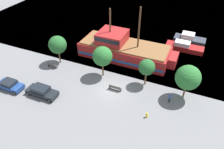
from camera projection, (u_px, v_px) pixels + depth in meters
ground_plane at (111, 90)px, 32.46m from camera, size 160.00×160.00×0.00m
water_surface at (171, 0)px, 64.64m from camera, size 80.00×80.00×0.00m
pirate_ship at (123, 49)px, 38.77m from camera, size 17.15×5.98×9.63m
moored_boat_dockside at (189, 39)px, 43.79m from camera, size 6.04×2.53×1.85m
moored_boat_outer at (184, 47)px, 41.36m from camera, size 6.92×2.20×1.65m
parked_car_curb_front at (10, 85)px, 32.32m from camera, size 3.98×1.86×1.31m
parked_car_curb_mid at (42, 91)px, 31.10m from camera, size 4.65×1.90×1.42m
fire_hydrant at (147, 115)px, 27.89m from camera, size 0.42×0.25×0.76m
bench_promenade_east at (52, 65)px, 36.77m from camera, size 1.69×0.45×0.85m
bench_promenade_west at (115, 88)px, 32.13m from camera, size 1.89×0.45×0.85m
pedestrian_walking_near at (170, 97)px, 29.90m from camera, size 0.32×0.32×1.62m
tree_row_east at (58, 45)px, 36.28m from camera, size 3.02×3.02×4.95m
tree_row_mideast at (102, 56)px, 33.12m from camera, size 3.06×3.06×5.14m
tree_row_midwest at (147, 67)px, 31.62m from camera, size 2.42×2.42×4.36m
tree_row_west at (188, 78)px, 29.08m from camera, size 3.41×3.41×5.20m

